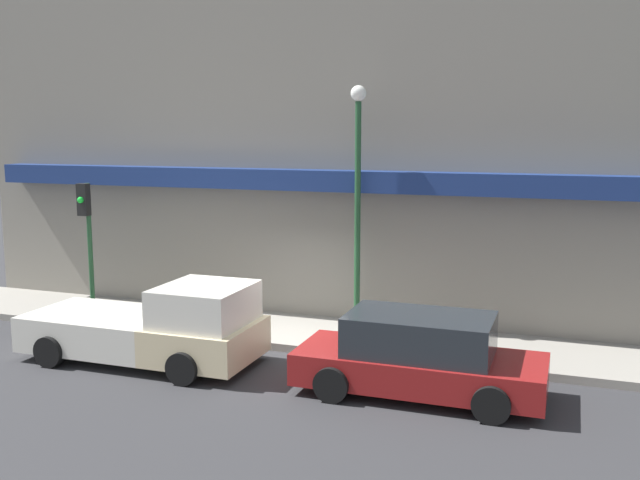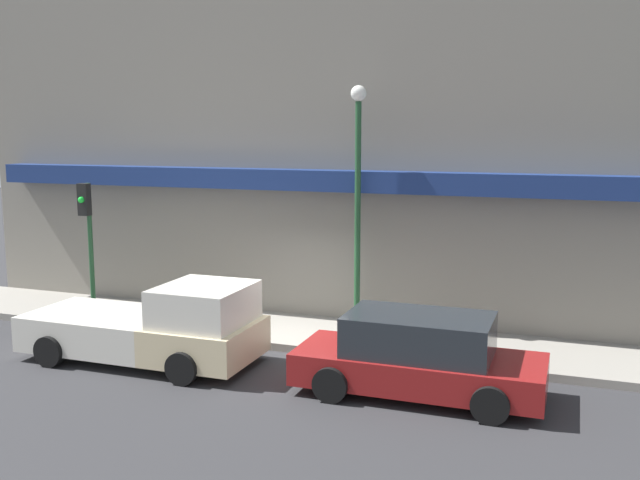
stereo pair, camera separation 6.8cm
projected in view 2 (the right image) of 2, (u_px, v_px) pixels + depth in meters
The scene contains 8 objects.
ground_plane at pixel (279, 352), 15.68m from camera, with size 80.00×80.00×0.00m, color #2D2D30.
sidewalk at pixel (300, 333), 16.84m from camera, with size 36.00×2.52×0.18m.
building at pixel (338, 94), 18.51m from camera, with size 19.80×3.80×11.53m.
pickup_truck at pixel (157, 327), 14.88m from camera, with size 5.03×2.25×1.73m.
parked_car at pixel (419, 357), 13.02m from camera, with size 4.52×1.98×1.52m.
fire_hydrant at pixel (160, 313), 17.13m from camera, with size 0.19×0.19×0.61m.
street_lamp at pixel (358, 180), 16.29m from camera, with size 0.36×0.36×5.65m.
traffic_light at pixel (87, 224), 17.84m from camera, with size 0.28×0.42×3.35m.
Camera 2 is at (6.00, -13.91, 4.83)m, focal length 40.00 mm.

